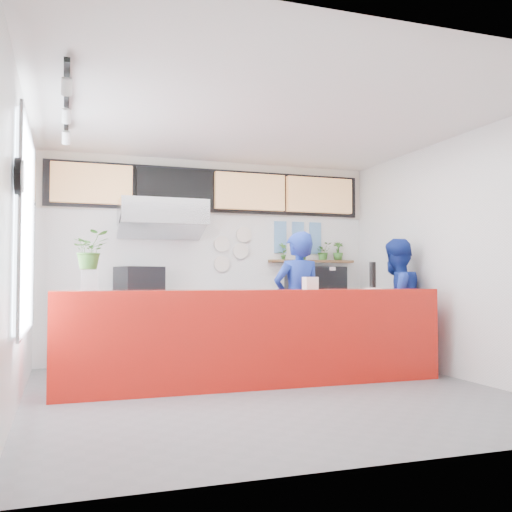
{
  "coord_description": "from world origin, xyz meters",
  "views": [
    {
      "loc": [
        -2.1,
        -5.83,
        1.22
      ],
      "look_at": [
        0.1,
        0.7,
        1.5
      ],
      "focal_mm": 40.0,
      "sensor_mm": 36.0,
      "label": 1
    }
  ],
  "objects": [
    {
      "name": "floor",
      "position": [
        0.0,
        0.0,
        0.0
      ],
      "size": [
        5.0,
        5.0,
        0.0
      ],
      "primitive_type": "plane",
      "color": "slate",
      "rests_on": "ground"
    },
    {
      "name": "espresso_machine",
      "position": [
        1.58,
        2.2,
        1.16
      ],
      "size": [
        0.93,
        0.79,
        0.51
      ],
      "primitive_type": "cube",
      "rotation": [
        0.0,
        0.0,
        0.32
      ],
      "color": "black",
      "rests_on": "right_bench"
    },
    {
      "name": "herb_shelf",
      "position": [
        1.6,
        2.4,
        1.5
      ],
      "size": [
        1.4,
        0.18,
        0.04
      ],
      "primitive_type": "cube",
      "color": "brown",
      "rests_on": "wall_back"
    },
    {
      "name": "white_plate",
      "position": [
        1.52,
        0.39,
        1.11
      ],
      "size": [
        0.23,
        0.23,
        0.02
      ],
      "primitive_type": "cylinder",
      "rotation": [
        0.0,
        0.0,
        0.08
      ],
      "color": "white",
      "rests_on": "service_counter"
    },
    {
      "name": "herb_a",
      "position": [
        1.12,
        2.4,
        1.65
      ],
      "size": [
        0.16,
        0.13,
        0.27
      ],
      "primitive_type": "imported",
      "rotation": [
        0.0,
        0.0,
        0.27
      ],
      "color": "#336423",
      "rests_on": "herb_shelf"
    },
    {
      "name": "menu_board_mid_right",
      "position": [
        0.57,
        2.38,
        2.55
      ],
      "size": [
        1.1,
        0.1,
        0.55
      ],
      "primitive_type": "cube",
      "color": "tan",
      "rests_on": "wall_back"
    },
    {
      "name": "extraction_hood",
      "position": [
        -0.8,
        2.15,
        2.15
      ],
      "size": [
        1.2,
        0.7,
        0.35
      ],
      "primitive_type": "cube",
      "color": "#B2B5BA",
      "rests_on": "ceiling"
    },
    {
      "name": "glass_vase",
      "position": [
        -1.85,
        0.32,
        1.21
      ],
      "size": [
        0.2,
        0.2,
        0.22
      ],
      "primitive_type": "cylinder",
      "rotation": [
        0.0,
        0.0,
        0.12
      ],
      "color": "silver",
      "rests_on": "service_counter"
    },
    {
      "name": "herb_c",
      "position": [
        1.8,
        2.4,
        1.66
      ],
      "size": [
        0.26,
        0.23,
        0.28
      ],
      "primitive_type": "imported",
      "rotation": [
        0.0,
        0.0,
        0.05
      ],
      "color": "#336423",
      "rests_on": "herb_shelf"
    },
    {
      "name": "dec_plate_b",
      "position": [
        0.45,
        2.47,
        1.65
      ],
      "size": [
        0.24,
        0.03,
        0.24
      ],
      "primitive_type": "cylinder",
      "rotation": [
        1.57,
        0.0,
        0.0
      ],
      "color": "silver",
      "rests_on": "wall_back"
    },
    {
      "name": "panini_oven",
      "position": [
        -1.11,
        2.2,
        1.15
      ],
      "size": [
        0.68,
        0.68,
        0.49
      ],
      "primitive_type": "cube",
      "rotation": [
        0.0,
        0.0,
        0.28
      ],
      "color": "black",
      "rests_on": "prep_bench"
    },
    {
      "name": "ceiling",
      "position": [
        0.0,
        0.0,
        3.0
      ],
      "size": [
        5.0,
        5.0,
        0.0
      ],
      "primitive_type": "plane",
      "rotation": [
        3.14,
        0.0,
        0.0
      ],
      "color": "silver"
    },
    {
      "name": "photo_frame_d",
      "position": [
        1.1,
        2.48,
        1.75
      ],
      "size": [
        0.2,
        0.02,
        0.25
      ],
      "primitive_type": "cube",
      "color": "#598CBF",
      "rests_on": "wall_back"
    },
    {
      "name": "right_bench",
      "position": [
        1.5,
        2.2,
        0.45
      ],
      "size": [
        1.8,
        0.6,
        0.9
      ],
      "primitive_type": "cube",
      "color": "#B2B5BA",
      "rests_on": "ground"
    },
    {
      "name": "dec_plate_a",
      "position": [
        0.15,
        2.47,
        1.75
      ],
      "size": [
        0.24,
        0.03,
        0.24
      ],
      "primitive_type": "cylinder",
      "rotation": [
        1.57,
        0.0,
        0.0
      ],
      "color": "silver",
      "rests_on": "wall_back"
    },
    {
      "name": "photo_frame_b",
      "position": [
        1.4,
        2.48,
        2.0
      ],
      "size": [
        0.2,
        0.02,
        0.25
      ],
      "primitive_type": "cube",
      "color": "#598CBF",
      "rests_on": "wall_back"
    },
    {
      "name": "window_pane",
      "position": [
        -2.47,
        0.3,
        1.7
      ],
      "size": [
        0.04,
        2.2,
        1.9
      ],
      "primitive_type": "cube",
      "color": "silver",
      "rests_on": "wall_left"
    },
    {
      "name": "track_rail",
      "position": [
        -2.1,
        0.0,
        2.94
      ],
      "size": [
        0.05,
        2.4,
        0.04
      ],
      "primitive_type": "cube",
      "color": "black",
      "rests_on": "ceiling"
    },
    {
      "name": "window_frame",
      "position": [
        -2.45,
        0.3,
        1.7
      ],
      "size": [
        0.03,
        2.3,
        2.0
      ],
      "primitive_type": "cube",
      "color": "#B2B5BA",
      "rests_on": "wall_left"
    },
    {
      "name": "prep_bench",
      "position": [
        -0.8,
        2.2,
        0.45
      ],
      "size": [
        1.8,
        0.6,
        0.9
      ],
      "primitive_type": "cube",
      "color": "#B2B5BA",
      "rests_on": "ground"
    },
    {
      "name": "soffit",
      "position": [
        0.0,
        2.46,
        2.55
      ],
      "size": [
        4.8,
        0.04,
        0.65
      ],
      "primitive_type": "cube",
      "color": "black",
      "rests_on": "wall_back"
    },
    {
      "name": "herb_b",
      "position": [
        1.46,
        2.4,
        1.68
      ],
      "size": [
        0.18,
        0.15,
        0.31
      ],
      "primitive_type": "imported",
      "rotation": [
        0.0,
        0.0,
        0.09
      ],
      "color": "#336423",
      "rests_on": "herb_shelf"
    },
    {
      "name": "menu_board_far_right",
      "position": [
        1.73,
        2.38,
        2.55
      ],
      "size": [
        1.1,
        0.1,
        0.55
      ],
      "primitive_type": "cube",
      "color": "tan",
      "rests_on": "wall_back"
    },
    {
      "name": "photo_frame_f",
      "position": [
        1.7,
        2.48,
        1.75
      ],
      "size": [
        0.2,
        0.02,
        0.25
      ],
      "primitive_type": "cube",
      "color": "#598CBF",
      "rests_on": "wall_back"
    },
    {
      "name": "wall_back",
      "position": [
        0.0,
        2.5,
        1.5
      ],
      "size": [
        5.0,
        0.0,
        5.0
      ],
      "primitive_type": "plane",
      "rotation": [
        1.57,
        0.0,
        0.0
      ],
      "color": "white",
      "rests_on": "ground"
    },
    {
      "name": "wall_right",
      "position": [
        2.5,
        0.0,
        1.5
      ],
      "size": [
        0.0,
        5.0,
        5.0
      ],
      "primitive_type": "plane",
      "rotation": [
        1.57,
        0.0,
        -1.57
      ],
      "color": "white",
      "rests_on": "ground"
    },
    {
      "name": "staff_right",
      "position": [
        2.16,
        0.88,
        0.88
      ],
      "size": [
        1.01,
        0.88,
        1.77
      ],
      "primitive_type": "imported",
      "rotation": [
        0.0,
        0.0,
        3.42
      ],
      "color": "navy",
      "rests_on": "ground"
    },
    {
      "name": "staff_center",
      "position": [
        0.73,
        0.89,
        0.91
      ],
      "size": [
        0.71,
        0.51,
        1.83
      ],
      "primitive_type": "imported",
      "rotation": [
        0.0,
        0.0,
        3.25
      ],
      "color": "navy",
      "rests_on": "ground"
    },
    {
      "name": "herb_d",
      "position": [
        2.06,
        2.4,
        1.67
      ],
      "size": [
        0.2,
        0.19,
        0.29
      ],
      "primitive_type": "imported",
      "rotation": [
        0.0,
        0.0,
        -0.27
      ],
      "color": "#336423",
      "rests_on": "herb_shelf"
    },
    {
      "name": "pepper_mill",
      "position": [
        1.52,
        0.39,
        1.27
      ],
      "size": [
        0.1,
        0.1,
        0.32
      ],
      "primitive_type": "cylinder",
      "rotation": [
        0.0,
        0.0,
        0.42
      ],
      "color": "black",
      "rests_on": "white_plate"
    },
    {
      "name": "wall_clock_face",
      "position": [
        -2.43,
        -0.9,
        2.05
      ],
      "size": [
        0.02,
        0.26,
        0.26
      ],
      "primitive_type": "cylinder",
      "rotation": [
        0.0,
        1.57,
        0.0
      ],
      "color": "white",
      "rests_on": "wall_left"
    },
    {
      "name": "wall_left",
      "position": [
        -2.5,
        0.0,
        1.5
      ],
      "size": [
        0.0,
        5.0,
        5.0
      ],
      "primitive_type": "plane",
      "rotation": [
        1.57,
        0.0,
        1.57
      ],
      "color": "white",
      "rests_on": "ground"
    },
    {
      "name": "dec_plate_c",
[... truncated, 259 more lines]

